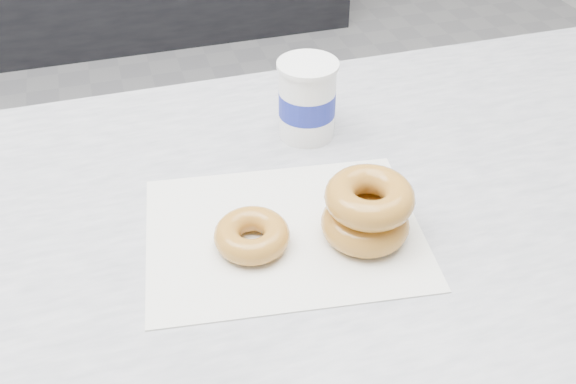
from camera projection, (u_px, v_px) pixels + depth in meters
name	position (u px, v px, depth m)	size (l,w,h in m)	color
ground	(173.00, 334.00, 1.80)	(5.00, 5.00, 0.00)	gray
wax_paper	(284.00, 232.00, 0.80)	(0.34, 0.26, 0.00)	silver
donut_single	(252.00, 235.00, 0.77)	(0.09, 0.09, 0.03)	gold
donut_stack	(367.00, 210.00, 0.77)	(0.15, 0.15, 0.08)	gold
coffee_cup	(307.00, 99.00, 0.94)	(0.10, 0.10, 0.12)	white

